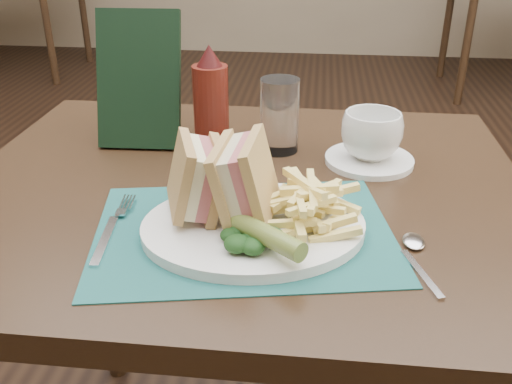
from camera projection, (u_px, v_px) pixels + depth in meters
The scene contains 18 objects.
floor at pixel (267, 336), 1.69m from camera, with size 7.00×7.00×0.00m, color black.
wall_back at pixel (306, 53), 4.78m from camera, with size 6.00×6.00×0.00m, color gray.
table_main at pixel (243, 361), 1.07m from camera, with size 0.90×0.75×0.75m, color black, non-canonical shape.
table_bg_left at pixel (15, 19), 4.13m from camera, with size 0.90×0.75×0.75m, color black, non-canonical shape.
placemat at pixel (244, 232), 0.77m from camera, with size 0.40×0.28×0.00m, color #1A5451.
plate at pixel (254, 227), 0.76m from camera, with size 0.30×0.24×0.01m, color white, non-canonical shape.
sandwich_half_a at pixel (181, 178), 0.76m from camera, with size 0.06×0.11×0.10m, color tan, non-canonical shape.
sandwich_half_b at pixel (229, 178), 0.75m from camera, with size 0.06×0.12×0.10m, color tan, non-canonical shape.
kale_garnish at pixel (246, 237), 0.70m from camera, with size 0.11×0.08×0.03m, color black, non-canonical shape.
pickle_spear at pixel (265, 234), 0.69m from camera, with size 0.03×0.03×0.12m, color #5A6C29.
fries_pile at pixel (311, 199), 0.75m from camera, with size 0.18×0.20×0.06m, color #F6E07B, non-canonical shape.
fork at pixel (112, 226), 0.77m from camera, with size 0.03×0.17×0.01m, color silver, non-canonical shape.
spoon at pixel (419, 260), 0.70m from camera, with size 0.03×0.15×0.01m, color silver, non-canonical shape.
saucer at pixel (369, 160), 0.97m from camera, with size 0.15×0.15×0.01m, color white.
coffee_cup at pixel (371, 135), 0.95m from camera, with size 0.10×0.10×0.08m, color white.
drinking_glass at pixel (279, 116), 0.99m from camera, with size 0.07×0.07×0.13m, color white.
ketchup_bottle at pixel (211, 98), 0.99m from camera, with size 0.06×0.06×0.19m, color #4F140D, non-canonical shape.
check_presenter at pixel (139, 80), 1.00m from camera, with size 0.15×0.02×0.24m, color black.
Camera 1 is at (0.11, -1.30, 1.15)m, focal length 40.00 mm.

